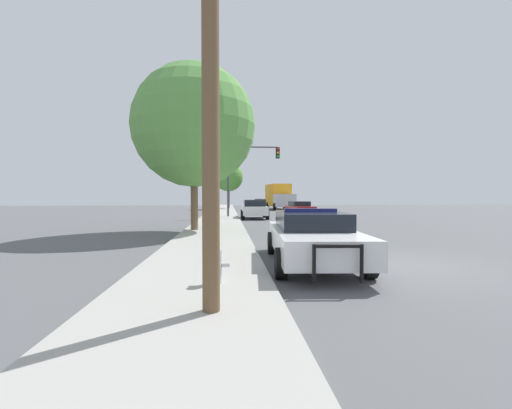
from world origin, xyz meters
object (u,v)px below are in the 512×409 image
at_px(police_car, 312,236).
at_px(car_background_distant, 260,203).
at_px(car_background_midblock, 254,209).
at_px(tree_sidewalk_far, 228,177).
at_px(car_background_oncoming, 300,208).
at_px(tree_sidewalk_near, 194,126).
at_px(fire_hydrant, 216,263).
at_px(box_truck, 279,196).
at_px(traffic_light, 248,166).

relative_size(police_car, car_background_distant, 1.15).
relative_size(car_background_midblock, tree_sidewalk_far, 0.68).
xyz_separation_m(car_background_midblock, tree_sidewalk_far, (-1.94, 18.85, 3.48)).
relative_size(car_background_oncoming, car_background_midblock, 1.08).
height_order(police_car, car_background_oncoming, police_car).
bearing_deg(tree_sidewalk_near, tree_sidewalk_far, 86.51).
bearing_deg(tree_sidewalk_near, fire_hydrant, -82.35).
xyz_separation_m(car_background_distant, tree_sidewalk_far, (-4.84, -7.55, 3.53)).
distance_m(car_background_distant, box_truck, 8.76).
bearing_deg(box_truck, traffic_light, 69.54).
relative_size(fire_hydrant, tree_sidewalk_far, 0.12).
bearing_deg(car_background_distant, fire_hydrant, -92.87).
distance_m(police_car, car_background_distant, 44.15).
height_order(traffic_light, car_background_midblock, traffic_light).
bearing_deg(car_background_oncoming, traffic_light, 21.41).
bearing_deg(police_car, car_background_midblock, -85.64).
xyz_separation_m(police_car, tree_sidewalk_near, (-3.81, 8.03, 4.43)).
bearing_deg(box_truck, tree_sidewalk_near, 69.55).
distance_m(police_car, fire_hydrant, 3.37).
distance_m(car_background_midblock, tree_sidewalk_near, 11.21).
relative_size(fire_hydrant, car_background_midblock, 0.18).
bearing_deg(car_background_distant, traffic_light, -93.98).
xyz_separation_m(tree_sidewalk_near, tree_sidewalk_far, (1.74, 28.48, -0.92)).
xyz_separation_m(car_background_oncoming, tree_sidewalk_far, (-6.25, 15.43, 3.54)).
height_order(car_background_midblock, tree_sidewalk_far, tree_sidewalk_far).
xyz_separation_m(police_car, traffic_light, (-0.55, 18.82, 3.45)).
bearing_deg(police_car, car_background_distant, -89.64).
bearing_deg(car_background_oncoming, tree_sidewalk_far, -72.03).
relative_size(police_car, car_background_midblock, 1.31).
bearing_deg(traffic_light, car_background_oncoming, 25.49).
xyz_separation_m(box_truck, tree_sidewalk_far, (-6.57, 0.98, 2.52)).
distance_m(police_car, traffic_light, 19.14).
relative_size(police_car, traffic_light, 0.93).
bearing_deg(tree_sidewalk_far, traffic_light, -85.08).
distance_m(tree_sidewalk_near, tree_sidewalk_far, 28.55).
bearing_deg(fire_hydrant, car_background_oncoming, 74.28).
distance_m(car_background_midblock, tree_sidewalk_far, 19.27).
xyz_separation_m(police_car, tree_sidewalk_far, (-2.07, 36.50, 3.51)).
distance_m(police_car, car_background_oncoming, 21.49).
height_order(box_truck, tree_sidewalk_near, tree_sidewalk_near).
xyz_separation_m(car_background_distant, tree_sidewalk_near, (-6.57, -36.03, 4.45)).
bearing_deg(car_background_midblock, box_truck, 76.43).
relative_size(car_background_oncoming, tree_sidewalk_far, 0.73).
bearing_deg(car_background_midblock, police_car, -88.64).
bearing_deg(traffic_light, tree_sidewalk_near, -106.80).
bearing_deg(car_background_distant, police_car, -90.09).
xyz_separation_m(car_background_midblock, box_truck, (4.63, 17.87, 0.96)).
xyz_separation_m(fire_hydrant, car_background_midblock, (2.29, 20.00, 0.25)).
height_order(car_background_distant, tree_sidewalk_far, tree_sidewalk_far).
height_order(fire_hydrant, box_truck, box_truck).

